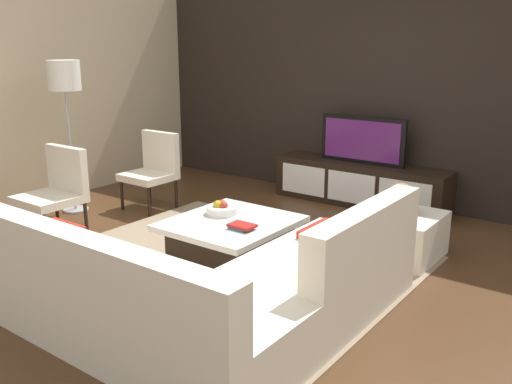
{
  "coord_description": "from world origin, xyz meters",
  "views": [
    {
      "loc": [
        2.77,
        -3.41,
        1.87
      ],
      "look_at": [
        -0.06,
        0.42,
        0.57
      ],
      "focal_mm": 38.77,
      "sensor_mm": 36.0,
      "label": 1
    }
  ],
  "objects_px": {
    "accent_chair_near": "(57,187)",
    "floor_lamp": "(65,84)",
    "accent_chair_far": "(154,166)",
    "sectional_couch": "(206,289)",
    "fruit_bowl": "(222,209)",
    "television": "(362,140)",
    "coffee_table": "(231,240)",
    "media_console": "(360,184)",
    "decorative_ball": "(401,199)",
    "ottoman": "(398,235)",
    "book_stack": "(242,226)"
  },
  "relations": [
    {
      "from": "media_console",
      "to": "fruit_bowl",
      "type": "height_order",
      "value": "fruit_bowl"
    },
    {
      "from": "media_console",
      "to": "television",
      "type": "distance_m",
      "value": 0.52
    },
    {
      "from": "television",
      "to": "accent_chair_far",
      "type": "bearing_deg",
      "value": -141.04
    },
    {
      "from": "coffee_table",
      "to": "ottoman",
      "type": "relative_size",
      "value": 1.49
    },
    {
      "from": "fruit_bowl",
      "to": "book_stack",
      "type": "height_order",
      "value": "fruit_bowl"
    },
    {
      "from": "media_console",
      "to": "accent_chair_far",
      "type": "height_order",
      "value": "accent_chair_far"
    },
    {
      "from": "media_console",
      "to": "decorative_ball",
      "type": "xyz_separation_m",
      "value": [
        1.02,
        -1.3,
        0.29
      ]
    },
    {
      "from": "accent_chair_near",
      "to": "decorative_ball",
      "type": "height_order",
      "value": "accent_chair_near"
    },
    {
      "from": "media_console",
      "to": "ottoman",
      "type": "distance_m",
      "value": 1.65
    },
    {
      "from": "decorative_ball",
      "to": "coffee_table",
      "type": "bearing_deg",
      "value": -138.09
    },
    {
      "from": "television",
      "to": "book_stack",
      "type": "bearing_deg",
      "value": -87.25
    },
    {
      "from": "coffee_table",
      "to": "decorative_ball",
      "type": "relative_size",
      "value": 3.82
    },
    {
      "from": "coffee_table",
      "to": "accent_chair_near",
      "type": "bearing_deg",
      "value": -166.48
    },
    {
      "from": "sectional_couch",
      "to": "coffee_table",
      "type": "height_order",
      "value": "sectional_couch"
    },
    {
      "from": "floor_lamp",
      "to": "media_console",
      "type": "bearing_deg",
      "value": 41.26
    },
    {
      "from": "book_stack",
      "to": "floor_lamp",
      "type": "bearing_deg",
      "value": 174.66
    },
    {
      "from": "decorative_ball",
      "to": "book_stack",
      "type": "bearing_deg",
      "value": -128.6
    },
    {
      "from": "coffee_table",
      "to": "fruit_bowl",
      "type": "relative_size",
      "value": 3.73
    },
    {
      "from": "television",
      "to": "floor_lamp",
      "type": "bearing_deg",
      "value": -138.74
    },
    {
      "from": "television",
      "to": "accent_chair_far",
      "type": "height_order",
      "value": "television"
    },
    {
      "from": "sectional_couch",
      "to": "accent_chair_near",
      "type": "xyz_separation_m",
      "value": [
        -2.45,
        0.56,
        0.21
      ]
    },
    {
      "from": "floor_lamp",
      "to": "decorative_ball",
      "type": "distance_m",
      "value": 3.72
    },
    {
      "from": "sectional_couch",
      "to": "accent_chair_far",
      "type": "xyz_separation_m",
      "value": [
        -2.37,
        1.78,
        0.21
      ]
    },
    {
      "from": "television",
      "to": "fruit_bowl",
      "type": "height_order",
      "value": "television"
    },
    {
      "from": "ottoman",
      "to": "accent_chair_near",
      "type": "bearing_deg",
      "value": -154.0
    },
    {
      "from": "media_console",
      "to": "book_stack",
      "type": "height_order",
      "value": "media_console"
    },
    {
      "from": "accent_chair_far",
      "to": "decorative_ball",
      "type": "distance_m",
      "value": 2.9
    },
    {
      "from": "floor_lamp",
      "to": "coffee_table",
      "type": "bearing_deg",
      "value": -2.83
    },
    {
      "from": "sectional_couch",
      "to": "fruit_bowl",
      "type": "xyz_separation_m",
      "value": [
        -0.78,
        1.1,
        0.15
      ]
    },
    {
      "from": "accent_chair_far",
      "to": "sectional_couch",
      "type": "bearing_deg",
      "value": -43.06
    },
    {
      "from": "television",
      "to": "ottoman",
      "type": "xyz_separation_m",
      "value": [
        1.02,
        -1.3,
        -0.57
      ]
    },
    {
      "from": "accent_chair_near",
      "to": "floor_lamp",
      "type": "bearing_deg",
      "value": 144.35
    },
    {
      "from": "coffee_table",
      "to": "ottoman",
      "type": "bearing_deg",
      "value": 41.91
    },
    {
      "from": "accent_chair_near",
      "to": "decorative_ball",
      "type": "bearing_deg",
      "value": 36.69
    },
    {
      "from": "coffee_table",
      "to": "accent_chair_far",
      "type": "height_order",
      "value": "accent_chair_far"
    },
    {
      "from": "sectional_couch",
      "to": "accent_chair_near",
      "type": "relative_size",
      "value": 2.7
    },
    {
      "from": "fruit_bowl",
      "to": "book_stack",
      "type": "xyz_separation_m",
      "value": [
        0.4,
        -0.22,
        -0.02
      ]
    },
    {
      "from": "media_console",
      "to": "book_stack",
      "type": "relative_size",
      "value": 9.71
    },
    {
      "from": "sectional_couch",
      "to": "ottoman",
      "type": "xyz_separation_m",
      "value": [
        0.52,
        2.0,
        -0.08
      ]
    },
    {
      "from": "decorative_ball",
      "to": "television",
      "type": "bearing_deg",
      "value": 128.08
    },
    {
      "from": "coffee_table",
      "to": "accent_chair_far",
      "type": "xyz_separation_m",
      "value": [
        -1.77,
        0.78,
        0.29
      ]
    },
    {
      "from": "media_console",
      "to": "coffee_table",
      "type": "relative_size",
      "value": 2.0
    },
    {
      "from": "sectional_couch",
      "to": "floor_lamp",
      "type": "xyz_separation_m",
      "value": [
        -2.98,
        1.12,
        1.15
      ]
    },
    {
      "from": "media_console",
      "to": "decorative_ball",
      "type": "height_order",
      "value": "decorative_ball"
    },
    {
      "from": "decorative_ball",
      "to": "media_console",
      "type": "bearing_deg",
      "value": 128.09
    },
    {
      "from": "coffee_table",
      "to": "accent_chair_far",
      "type": "relative_size",
      "value": 1.2
    },
    {
      "from": "coffee_table",
      "to": "accent_chair_far",
      "type": "distance_m",
      "value": 1.96
    },
    {
      "from": "floor_lamp",
      "to": "fruit_bowl",
      "type": "distance_m",
      "value": 2.42
    },
    {
      "from": "sectional_couch",
      "to": "floor_lamp",
      "type": "relative_size",
      "value": 1.4
    },
    {
      "from": "accent_chair_near",
      "to": "book_stack",
      "type": "height_order",
      "value": "accent_chair_near"
    }
  ]
}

